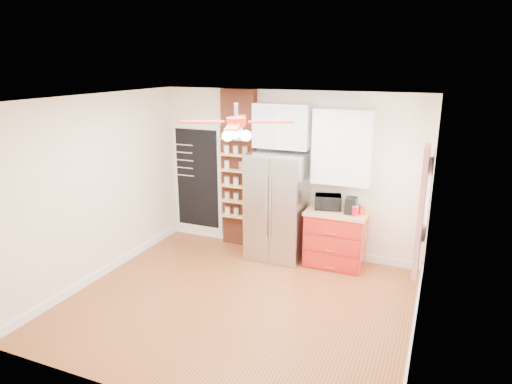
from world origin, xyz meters
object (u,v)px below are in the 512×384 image
at_px(fridge, 277,206).
at_px(toaster_oven, 328,202).
at_px(coffee_maker, 351,206).
at_px(canister_left, 355,211).
at_px(ceiling_fan, 236,122).
at_px(pantry_jar_oats, 227,165).
at_px(red_cabinet, 336,238).

bearing_deg(fridge, toaster_oven, 7.15).
relative_size(coffee_maker, canister_left, 1.79).
xyz_separation_m(toaster_oven, canister_left, (0.46, -0.17, -0.04)).
relative_size(ceiling_fan, toaster_oven, 3.44).
relative_size(coffee_maker, pantry_jar_oats, 1.82).
xyz_separation_m(ceiling_fan, coffee_maker, (1.14, 1.65, -1.40)).
bearing_deg(coffee_maker, fridge, -179.31).
bearing_deg(pantry_jar_oats, canister_left, -5.81).
bearing_deg(ceiling_fan, canister_left, 51.99).
height_order(red_cabinet, toaster_oven, toaster_oven).
xyz_separation_m(fridge, coffee_maker, (1.19, 0.02, 0.15)).
xyz_separation_m(fridge, ceiling_fan, (0.05, -1.63, 1.55)).
xyz_separation_m(toaster_oven, coffee_maker, (0.38, -0.09, 0.01)).
height_order(coffee_maker, pantry_jar_oats, pantry_jar_oats).
bearing_deg(canister_left, ceiling_fan, -128.01).
relative_size(toaster_oven, canister_left, 2.89).
bearing_deg(toaster_oven, fridge, 173.37).
bearing_deg(coffee_maker, pantry_jar_oats, 176.15).
bearing_deg(fridge, canister_left, -3.14).
relative_size(red_cabinet, pantry_jar_oats, 6.80).
bearing_deg(fridge, pantry_jar_oats, 170.74).
xyz_separation_m(red_cabinet, toaster_oven, (-0.16, 0.05, 0.56)).
bearing_deg(toaster_oven, canister_left, -34.08).
height_order(fridge, red_cabinet, fridge).
distance_m(fridge, coffee_maker, 1.20).
relative_size(red_cabinet, canister_left, 6.67).
bearing_deg(fridge, coffee_maker, 0.77).
relative_size(fridge, pantry_jar_oats, 12.65).
xyz_separation_m(fridge, pantry_jar_oats, (-0.97, 0.16, 0.57)).
bearing_deg(red_cabinet, fridge, -177.05).
bearing_deg(pantry_jar_oats, toaster_oven, -1.84).
bearing_deg(canister_left, pantry_jar_oats, 174.19).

